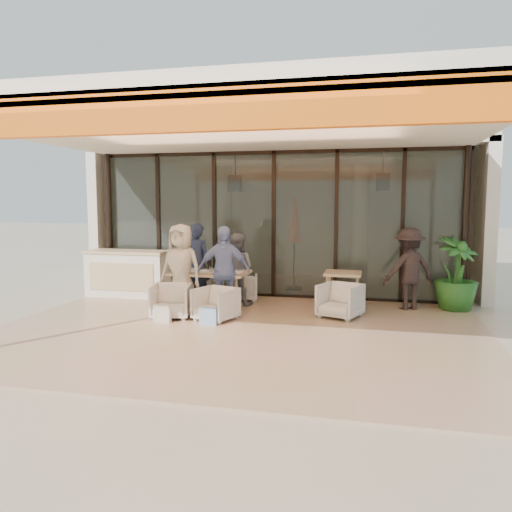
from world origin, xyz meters
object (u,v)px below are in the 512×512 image
at_px(diner_periwinkle, 224,271).
at_px(diner_cream, 181,269).
at_px(side_chair, 340,299).
at_px(dining_table, 210,274).
at_px(side_table, 343,278).
at_px(standing_woman, 409,269).
at_px(potted_palm, 456,274).
at_px(chair_far_left, 206,284).
at_px(host_counter, 128,273).
at_px(chair_near_right, 215,303).
at_px(chair_near_left, 171,300).
at_px(diner_navy, 197,263).
at_px(diner_grey, 237,269).
at_px(chair_far_right, 243,286).

bearing_deg(diner_periwinkle, diner_cream, 171.89).
height_order(diner_periwinkle, side_chair, diner_periwinkle).
distance_m(dining_table, diner_periwinkle, 0.64).
xyz_separation_m(diner_periwinkle, side_table, (2.13, 0.97, -0.20)).
relative_size(side_table, side_chair, 1.05).
bearing_deg(standing_woman, potted_palm, 164.34).
distance_m(chair_far_left, side_chair, 3.20).
relative_size(host_counter, diner_periwinkle, 1.11).
relative_size(chair_near_right, standing_woman, 0.41).
bearing_deg(diner_cream, chair_near_left, -83.42).
bearing_deg(side_table, diner_navy, -178.60).
xyz_separation_m(host_counter, diner_periwinkle, (2.58, -1.19, 0.30)).
bearing_deg(diner_navy, diner_grey, -167.34).
height_order(diner_periwinkle, potted_palm, diner_periwinkle).
relative_size(chair_far_left, potted_palm, 0.45).
distance_m(diner_cream, side_chair, 3.02).
bearing_deg(diner_cream, side_chair, 10.86).
xyz_separation_m(host_counter, chair_near_right, (2.58, -1.69, -0.20)).
height_order(chair_near_right, diner_periwinkle, diner_periwinkle).
bearing_deg(host_counter, diner_periwinkle, -24.72).
bearing_deg(diner_navy, diner_cream, 102.66).
bearing_deg(chair_near_left, chair_far_right, 53.87).
distance_m(chair_far_left, side_table, 3.02).
height_order(host_counter, chair_near_left, host_counter).
bearing_deg(side_chair, diner_cream, -154.92).
distance_m(dining_table, side_chair, 2.59).
xyz_separation_m(chair_near_left, side_table, (2.97, 1.47, 0.29)).
height_order(chair_near_right, potted_palm, potted_palm).
bearing_deg(diner_navy, potted_palm, -161.88).
xyz_separation_m(diner_grey, diner_periwinkle, (0.00, -0.90, 0.09)).
bearing_deg(standing_woman, side_chair, 11.87).
xyz_separation_m(chair_far_left, diner_navy, (0.00, -0.50, 0.52)).
height_order(chair_near_left, side_chair, side_chair).
distance_m(diner_navy, potted_palm, 5.14).
xyz_separation_m(chair_far_right, side_chair, (2.13, -1.18, 0.04)).
bearing_deg(potted_palm, side_table, -169.00).
distance_m(dining_table, side_table, 2.61).
height_order(side_table, standing_woman, standing_woman).
height_order(host_counter, potted_palm, potted_palm).
relative_size(diner_navy, potted_palm, 1.17).
bearing_deg(chair_near_left, side_table, 14.07).
height_order(diner_grey, potted_palm, diner_grey).
relative_size(chair_far_right, standing_woman, 0.39).
height_order(diner_navy, potted_palm, diner_navy).
height_order(diner_periwinkle, standing_woman, diner_periwinkle).
height_order(host_counter, chair_far_left, host_counter).
bearing_deg(side_table, host_counter, 177.40).
distance_m(host_counter, standing_woman, 5.96).
relative_size(host_counter, side_chair, 2.61).
bearing_deg(diner_grey, chair_near_left, 63.82).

